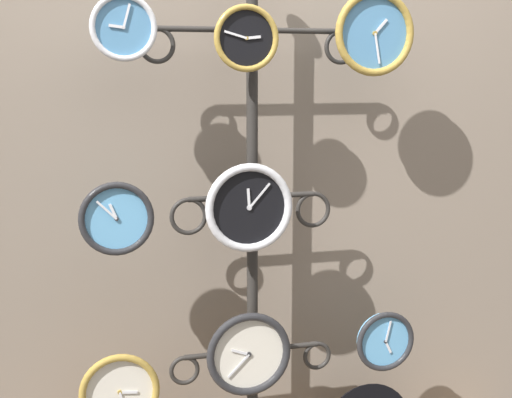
# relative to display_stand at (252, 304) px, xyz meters

# --- Properties ---
(shop_wall) EXTENTS (4.40, 0.04, 2.80)m
(shop_wall) POSITION_rel_display_stand_xyz_m (0.00, 0.16, 0.67)
(shop_wall) COLOR gray
(shop_wall) RESTS_ON ground_plane
(display_stand) EXTENTS (0.77, 0.38, 2.00)m
(display_stand) POSITION_rel_display_stand_xyz_m (0.00, 0.00, 0.00)
(display_stand) COLOR #282623
(display_stand) RESTS_ON ground_plane
(clock_top_left) EXTENTS (0.21, 0.04, 0.21)m
(clock_top_left) POSITION_rel_display_stand_xyz_m (-0.44, -0.09, 0.96)
(clock_top_left) COLOR #4C84B2
(clock_top_center) EXTENTS (0.22, 0.04, 0.22)m
(clock_top_center) POSITION_rel_display_stand_xyz_m (-0.05, -0.11, 0.93)
(clock_top_center) COLOR black
(clock_top_right) EXTENTS (0.29, 0.04, 0.29)m
(clock_top_right) POSITION_rel_display_stand_xyz_m (0.41, -0.09, 0.96)
(clock_top_right) COLOR #4C84B2
(clock_middle_left) EXTENTS (0.24, 0.04, 0.24)m
(clock_middle_left) POSITION_rel_display_stand_xyz_m (-0.48, -0.11, 0.36)
(clock_middle_left) COLOR #60A8DB
(clock_middle_center) EXTENTS (0.30, 0.04, 0.30)m
(clock_middle_center) POSITION_rel_display_stand_xyz_m (-0.04, -0.11, 0.38)
(clock_middle_center) COLOR black
(clock_bottom_left) EXTENTS (0.27, 0.04, 0.27)m
(clock_bottom_left) POSITION_rel_display_stand_xyz_m (-0.49, -0.11, -0.23)
(clock_bottom_left) COLOR silver
(clock_bottom_center) EXTENTS (0.31, 0.04, 0.31)m
(clock_bottom_center) POSITION_rel_display_stand_xyz_m (-0.04, -0.09, -0.15)
(clock_bottom_center) COLOR silver
(clock_bottom_right) EXTENTS (0.23, 0.04, 0.23)m
(clock_bottom_right) POSITION_rel_display_stand_xyz_m (0.48, -0.10, -0.15)
(clock_bottom_right) COLOR #60A8DB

